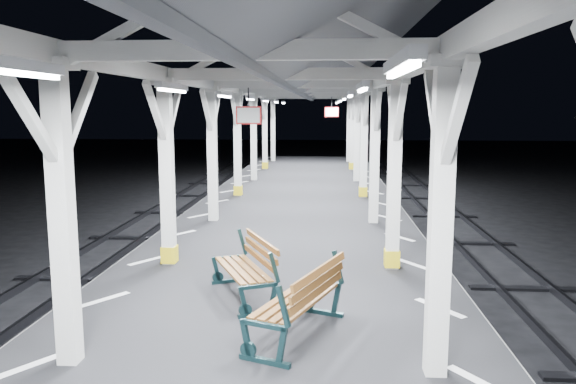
# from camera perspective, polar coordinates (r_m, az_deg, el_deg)

# --- Properties ---
(ground) EXTENTS (120.00, 120.00, 0.00)m
(ground) POSITION_cam_1_polar(r_m,az_deg,el_deg) (8.66, -2.04, -17.56)
(ground) COLOR black
(ground) RESTS_ON ground
(platform) EXTENTS (6.00, 50.00, 1.00)m
(platform) POSITION_cam_1_polar(r_m,az_deg,el_deg) (8.45, -2.06, -14.52)
(platform) COLOR black
(platform) RESTS_ON ground
(hazard_stripes_left) EXTENTS (1.00, 48.00, 0.01)m
(hazard_stripes_left) POSITION_cam_1_polar(r_m,az_deg,el_deg) (8.85, -18.34, -10.38)
(hazard_stripes_left) COLOR silver
(hazard_stripes_left) RESTS_ON platform
(hazard_stripes_right) EXTENTS (1.00, 48.00, 0.01)m
(hazard_stripes_right) POSITION_cam_1_polar(r_m,az_deg,el_deg) (8.38, 15.16, -11.31)
(hazard_stripes_right) COLOR silver
(hazard_stripes_right) RESTS_ON platform
(canopy) EXTENTS (5.40, 49.00, 4.65)m
(canopy) POSITION_cam_1_polar(r_m,az_deg,el_deg) (7.79, -2.24, 14.05)
(canopy) COLOR silver
(canopy) RESTS_ON platform
(bench_near) EXTENTS (1.22, 1.75, 0.89)m
(bench_near) POSITION_cam_1_polar(r_m,az_deg,el_deg) (8.42, -3.98, -7.57)
(bench_near) COLOR #122B2F
(bench_near) RESTS_ON platform
(bench_mid) EXTENTS (1.22, 1.84, 0.94)m
(bench_mid) POSITION_cam_1_polar(r_m,az_deg,el_deg) (6.97, 1.61, -10.82)
(bench_mid) COLOR #122B2F
(bench_mid) RESTS_ON platform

